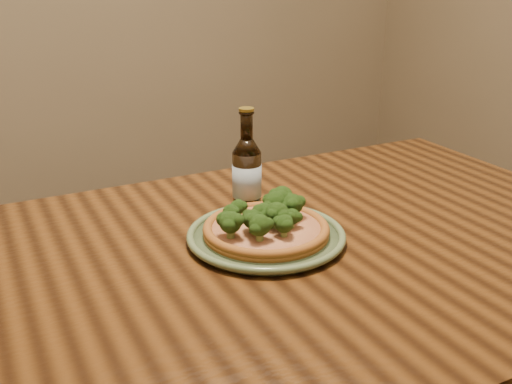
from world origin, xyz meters
name	(u,v)px	position (x,y,z in m)	size (l,w,h in m)	color
table	(240,303)	(0.00, 0.10, 0.66)	(1.60, 0.90, 0.75)	#49280F
plate	(266,236)	(0.07, 0.14, 0.76)	(0.30, 0.30, 0.02)	#5B6E4C
pizza	(266,225)	(0.07, 0.14, 0.78)	(0.24, 0.24, 0.07)	#945621
beer_bottle	(247,174)	(0.10, 0.28, 0.83)	(0.06, 0.06, 0.22)	black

